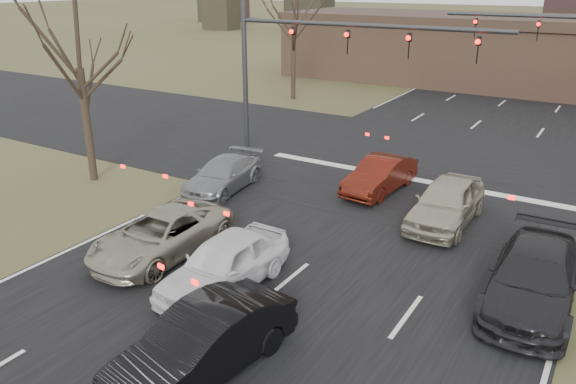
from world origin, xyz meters
name	(u,v)px	position (x,y,z in m)	size (l,w,h in m)	color
ground	(223,334)	(0.00, 0.00, 0.00)	(360.00, 360.00, 0.00)	#454525
road_main	(559,56)	(0.00, 60.00, 0.01)	(14.00, 300.00, 0.02)	black
road_cross	(426,166)	(0.00, 15.00, 0.01)	(200.00, 14.00, 0.02)	black
building	(555,54)	(2.00, 38.00, 2.67)	(42.40, 10.40, 5.30)	brown
mast_arm_near	(305,50)	(-5.23, 13.00, 5.07)	(12.12, 0.24, 8.00)	#383A3D
tree_left_near	(73,18)	(-11.50, 6.00, 6.57)	(5.10, 5.10, 8.50)	black
car_silver_suv	(161,234)	(-4.16, 2.36, 0.68)	(2.27, 4.92, 1.37)	#A29A83
car_white_sedan	(224,264)	(-1.27, 1.76, 0.75)	(1.78, 4.42, 1.51)	white
car_black_hatch	(203,343)	(0.50, -1.30, 0.75)	(1.59, 4.57, 1.50)	black
car_charcoal_sedan	(534,278)	(6.04, 5.28, 0.76)	(2.13, 5.23, 1.52)	black
car_grey_ahead	(223,175)	(-6.03, 7.86, 0.63)	(1.77, 4.36, 1.27)	gray
car_red_ahead	(380,175)	(-0.59, 10.98, 0.68)	(1.43, 4.11, 1.36)	#4C130A
car_silver_ahead	(446,202)	(2.58, 9.23, 0.79)	(1.86, 4.63, 1.58)	#AEA78D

